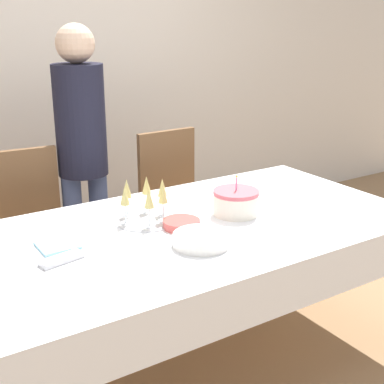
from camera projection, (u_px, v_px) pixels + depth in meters
ground_plane at (187, 370)px, 2.59m from camera, size 12.00×12.00×0.00m
wall_back at (45, 60)px, 3.60m from camera, size 8.00×0.05×2.70m
dining_table at (186, 247)px, 2.39m from camera, size 2.10×1.07×0.75m
dining_chair_far_left at (30, 232)px, 2.87m from camera, size 0.45×0.45×0.96m
dining_chair_far_right at (176, 201)px, 3.35m from camera, size 0.43×0.43×0.96m
birthday_cake at (236, 202)px, 2.49m from camera, size 0.21×0.21×0.19m
champagne_tray at (146, 203)px, 2.41m from camera, size 0.32×0.32×0.18m
plate_stack_main at (201, 240)px, 2.16m from camera, size 0.23×0.23×0.05m
plate_stack_dessert at (181, 224)px, 2.34m from camera, size 0.16×0.16×0.03m
cake_knife at (263, 229)px, 2.33m from camera, size 0.30×0.09×0.00m
fork_pile at (62, 259)px, 2.02m from camera, size 0.18×0.09×0.02m
napkin_pile at (57, 245)px, 2.15m from camera, size 0.15×0.15×0.01m
person_standing at (82, 142)px, 2.99m from camera, size 0.28×0.28×1.60m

